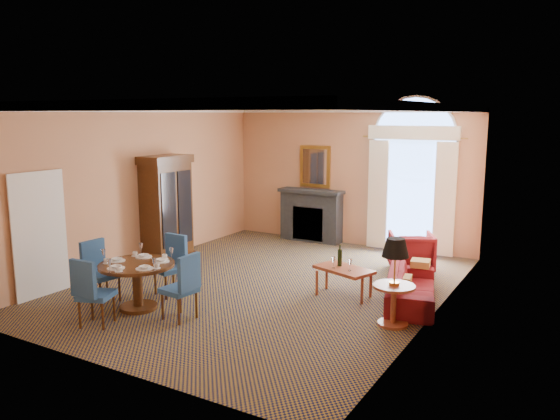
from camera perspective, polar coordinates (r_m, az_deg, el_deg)
The scene contains 12 objects.
ground at distance 9.95m, azimuth -1.46°, elevation -7.83°, with size 7.50×7.50×0.00m, color #13183D.
room_envelope at distance 10.07m, azimuth 0.36°, elevation 6.95°, with size 6.04×7.52×3.45m.
armoire at distance 11.64m, azimuth -11.78°, elevation -0.01°, with size 0.63×1.12×2.21m.
dining_table at distance 8.90m, azimuth -14.70°, elevation -6.56°, with size 1.18×1.18×0.94m.
dining_chair_north at distance 9.53m, azimuth -11.15°, elevation -5.19°, with size 0.57×0.57×1.02m.
dining_chair_south at distance 8.35m, azimuth -19.23°, elevation -7.75°, with size 0.58×0.58×1.02m.
dining_chair_east at distance 8.27m, azimuth -10.01°, elevation -7.49°, with size 0.50×0.50×1.02m.
dining_chair_west at distance 9.45m, azimuth -18.47°, elevation -5.66°, with size 0.52×0.52×1.02m.
sofa at distance 9.19m, azimuth 13.55°, elevation -7.85°, with size 1.87×0.73×0.55m, color maroon.
armchair at distance 11.02m, azimuth 13.54°, elevation -4.26°, with size 0.82×0.84×0.77m, color maroon.
coffee_table at distance 9.30m, azimuth 6.65°, elevation -6.23°, with size 1.09×0.82×0.86m.
side_table at distance 8.06m, azimuth 11.89°, elevation -6.24°, with size 0.61×0.61×1.27m.
Camera 1 is at (4.99, -8.05, 3.04)m, focal length 35.00 mm.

